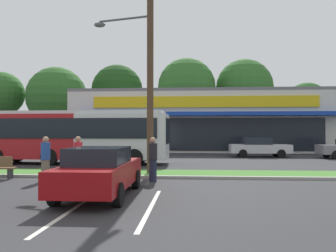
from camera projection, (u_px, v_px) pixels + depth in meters
grass_median at (107, 173)px, 15.65m from camera, size 56.00×2.20×0.12m
curb_lip at (100, 177)px, 14.44m from camera, size 56.00×0.24×0.12m
parking_stripe_2 at (72, 210)px, 8.53m from camera, size 0.12×4.80×0.01m
parking_stripe_3 at (151, 207)px, 8.85m from camera, size 0.12×4.80×0.01m
storefront_building at (202, 122)px, 36.74m from camera, size 26.08×12.18×6.14m
tree_far_left at (2, 94)px, 46.20m from camera, size 5.97×5.97×10.21m
tree_left at (57, 97)px, 45.69m from camera, size 8.03×8.03×10.76m
tree_mid_left at (117, 90)px, 49.08m from camera, size 7.40×7.40×11.74m
tree_mid at (187, 87)px, 44.78m from camera, size 7.68×7.68×11.75m
tree_mid_right at (244, 88)px, 46.34m from camera, size 7.74×7.74×11.96m
tree_right at (307, 104)px, 44.74m from camera, size 5.63×5.63×8.53m
utility_pole at (147, 57)px, 15.44m from camera, size 3.16×2.36×10.10m
city_bus at (72, 135)px, 20.99m from camera, size 12.09×2.92×3.25m
car_0 at (47, 147)px, 26.98m from camera, size 4.79×1.86×1.59m
car_2 at (100, 171)px, 10.32m from camera, size 1.92×4.71×1.50m
car_3 at (259, 147)px, 26.69m from camera, size 4.66×1.96×1.53m
pedestrian_near_bench at (153, 159)px, 13.39m from camera, size 0.35×0.35×1.76m
pedestrian_by_pole at (45, 159)px, 13.44m from camera, size 0.36×0.36×1.79m
pedestrian_mid at (78, 158)px, 14.01m from camera, size 0.36×0.36×1.79m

